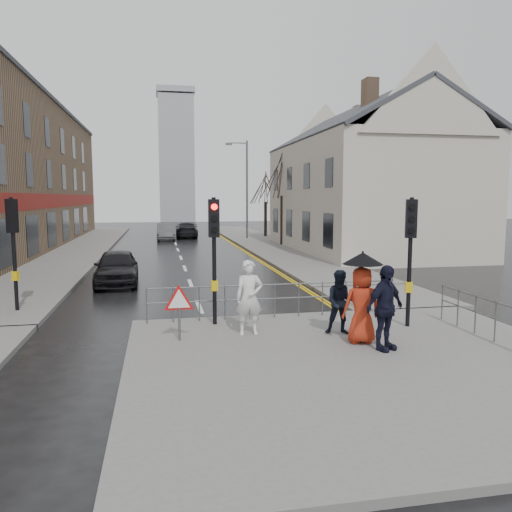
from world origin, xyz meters
name	(u,v)px	position (x,y,z in m)	size (l,w,h in m)	color
ground	(208,331)	(0.00, 0.00, 0.00)	(120.00, 120.00, 0.00)	black
near_pavement	(368,365)	(3.00, -3.50, 0.07)	(10.00, 9.00, 0.14)	#605E5B
left_pavement	(82,248)	(-6.50, 23.00, 0.07)	(4.00, 44.00, 0.14)	#605E5B
right_pavement	(260,242)	(6.50, 25.00, 0.07)	(4.00, 40.00, 0.14)	#605E5B
pavement_bridge_right	(386,297)	(6.50, 3.00, 0.07)	(4.00, 4.20, 0.14)	#605E5B
building_right_cream	(364,178)	(12.00, 18.00, 4.78)	(9.00, 16.40, 10.10)	#BBB3A3
church_tower	(176,160)	(1.50, 62.00, 9.00)	(5.00, 5.00, 18.00)	#979AA0
traffic_signal_near_left	(214,238)	(0.20, 0.20, 2.46)	(0.28, 0.27, 3.40)	black
traffic_signal_near_right	(411,239)	(5.20, -1.00, 2.46)	(0.34, 0.33, 3.40)	black
traffic_signal_far_left	(13,234)	(-5.50, 3.00, 2.46)	(0.34, 0.33, 3.40)	black
guard_railing_front	(275,293)	(1.95, 0.60, 0.86)	(7.14, 0.04, 1.00)	#595B5E
guard_railing_side	(496,313)	(6.50, -2.75, 0.84)	(0.04, 4.54, 1.00)	#595B5E
warning_sign	(179,303)	(-0.80, -1.21, 1.04)	(0.80, 0.07, 1.35)	#595B5E
street_lamp	(245,183)	(5.82, 28.00, 4.71)	(1.83, 0.25, 8.00)	#595B5E
tree_near	(282,175)	(7.50, 22.00, 5.14)	(2.40, 2.40, 6.58)	black
tree_far	(266,187)	(8.00, 30.00, 4.42)	(2.40, 2.40, 5.64)	black
pedestrian_a	(249,298)	(0.93, -0.98, 1.07)	(0.68, 0.45, 1.86)	silver
pedestrian_b	(341,302)	(3.18, -1.38, 0.94)	(0.78, 0.61, 1.61)	black
pedestrian_with_umbrella	(362,295)	(3.38, -2.20, 1.28)	(0.96, 0.96, 2.14)	#AF2B14
pedestrian_d	(385,308)	(3.66, -2.82, 1.10)	(1.12, 0.47, 1.92)	black
car_parked	(117,267)	(-2.95, 7.88, 0.71)	(1.68, 4.17, 1.42)	black
car_mid	(166,232)	(-0.64, 29.05, 0.69)	(1.47, 4.21, 1.39)	#4E5053
car_far	(187,230)	(1.17, 31.29, 0.68)	(1.89, 4.65, 1.35)	black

